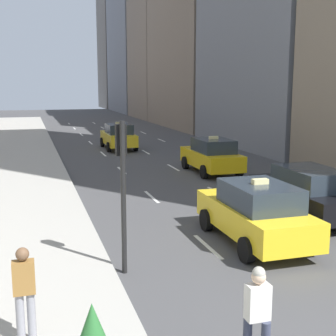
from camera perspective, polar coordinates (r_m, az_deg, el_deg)
The scene contains 8 objects.
lane_markings at distance 27.79m, azimuth -1.21°, elevation 1.10°, with size 5.72×56.00×0.01m.
taxi_lead at distance 23.47m, azimuth 5.36°, elevation 1.53°, with size 2.02×4.40×1.87m.
taxi_second at distance 32.21m, azimuth -6.05°, elevation 3.88°, with size 2.02×4.40×1.87m.
taxi_third at distance 13.33m, azimuth 10.63°, elevation -5.33°, with size 2.02×4.40×1.87m.
sedan_black_near at distance 16.24m, azimuth 16.49°, elevation -2.82°, with size 2.02×4.64×1.70m.
skateboarder at distance 7.53m, azimuth 10.82°, elevation -17.26°, with size 0.36×0.80×1.75m.
pedestrian_near_curb at distance 8.31m, azimuth -17.10°, elevation -14.02°, with size 0.36×0.22×1.65m.
traffic_light_pole at distance 10.80m, azimuth -5.61°, elevation -0.52°, with size 0.24×0.42×3.60m.
Camera 1 is at (-4.81, -3.41, 4.42)m, focal length 50.00 mm.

